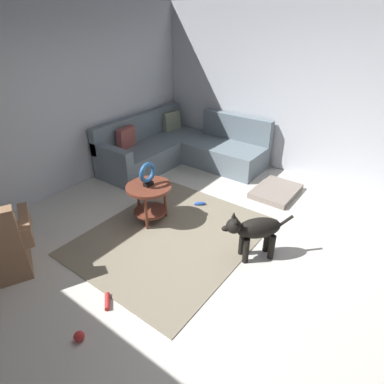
{
  "coord_description": "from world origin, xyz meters",
  "views": [
    {
      "loc": [
        -2.32,
        -1.45,
        2.5
      ],
      "look_at": [
        0.45,
        0.6,
        0.55
      ],
      "focal_mm": 29.65,
      "sensor_mm": 36.0,
      "label": 1
    }
  ],
  "objects_px": {
    "torus_sculpture": "(148,174)",
    "dog_toy_bone": "(200,204)",
    "side_table": "(149,194)",
    "dog": "(255,230)",
    "sectional_couch": "(180,149)",
    "dog_bed_mat": "(276,191)",
    "dog_toy_ball": "(79,336)",
    "dog_toy_rope": "(107,301)"
  },
  "relations": [
    {
      "from": "dog",
      "to": "dog_bed_mat",
      "type": "bearing_deg",
      "value": -34.87
    },
    {
      "from": "sectional_couch",
      "to": "dog_toy_rope",
      "type": "height_order",
      "value": "sectional_couch"
    },
    {
      "from": "dog_toy_bone",
      "to": "side_table",
      "type": "bearing_deg",
      "value": 155.44
    },
    {
      "from": "dog_toy_ball",
      "to": "dog_toy_rope",
      "type": "xyz_separation_m",
      "value": [
        0.41,
        0.12,
        -0.02
      ]
    },
    {
      "from": "sectional_couch",
      "to": "dog_bed_mat",
      "type": "bearing_deg",
      "value": -90.16
    },
    {
      "from": "side_table",
      "to": "dog_toy_ball",
      "type": "height_order",
      "value": "side_table"
    },
    {
      "from": "dog_toy_bone",
      "to": "dog_bed_mat",
      "type": "bearing_deg",
      "value": -37.19
    },
    {
      "from": "torus_sculpture",
      "to": "dog",
      "type": "distance_m",
      "value": 1.52
    },
    {
      "from": "dog",
      "to": "dog_toy_ball",
      "type": "distance_m",
      "value": 2.04
    },
    {
      "from": "dog_bed_mat",
      "to": "dog_toy_bone",
      "type": "bearing_deg",
      "value": 142.81
    },
    {
      "from": "dog_bed_mat",
      "to": "dog_toy_bone",
      "type": "xyz_separation_m",
      "value": [
        -1.0,
        0.76,
        -0.01
      ]
    },
    {
      "from": "sectional_couch",
      "to": "torus_sculpture",
      "type": "bearing_deg",
      "value": -153.61
    },
    {
      "from": "side_table",
      "to": "dog_toy_bone",
      "type": "distance_m",
      "value": 0.87
    },
    {
      "from": "dog_toy_ball",
      "to": "sectional_couch",
      "type": "bearing_deg",
      "value": 25.1
    },
    {
      "from": "sectional_couch",
      "to": "side_table",
      "type": "height_order",
      "value": "sectional_couch"
    },
    {
      "from": "torus_sculpture",
      "to": "dog_toy_ball",
      "type": "height_order",
      "value": "torus_sculpture"
    },
    {
      "from": "dog_bed_mat",
      "to": "dog",
      "type": "bearing_deg",
      "value": -166.23
    },
    {
      "from": "dog_bed_mat",
      "to": "dog_toy_rope",
      "type": "distance_m",
      "value": 3.07
    },
    {
      "from": "dog",
      "to": "dog_toy_bone",
      "type": "xyz_separation_m",
      "value": [
        0.56,
        1.15,
        -0.35
      ]
    },
    {
      "from": "side_table",
      "to": "dog_toy_rope",
      "type": "bearing_deg",
      "value": -154.03
    },
    {
      "from": "dog_bed_mat",
      "to": "dog_toy_bone",
      "type": "height_order",
      "value": "dog_bed_mat"
    },
    {
      "from": "torus_sculpture",
      "to": "dog_toy_ball",
      "type": "distance_m",
      "value": 2.01
    },
    {
      "from": "sectional_couch",
      "to": "side_table",
      "type": "xyz_separation_m",
      "value": [
        -1.72,
        -0.85,
        0.13
      ]
    },
    {
      "from": "sectional_couch",
      "to": "torus_sculpture",
      "type": "xyz_separation_m",
      "value": [
        -1.72,
        -0.85,
        0.42
      ]
    },
    {
      "from": "dog_toy_ball",
      "to": "torus_sculpture",
      "type": "bearing_deg",
      "value": 23.79
    },
    {
      "from": "side_table",
      "to": "dog_toy_rope",
      "type": "relative_size",
      "value": 3.02
    },
    {
      "from": "torus_sculpture",
      "to": "dog_toy_rope",
      "type": "distance_m",
      "value": 1.63
    },
    {
      "from": "dog_bed_mat",
      "to": "dog_toy_ball",
      "type": "bearing_deg",
      "value": 174.69
    },
    {
      "from": "torus_sculpture",
      "to": "dog_toy_bone",
      "type": "height_order",
      "value": "torus_sculpture"
    },
    {
      "from": "side_table",
      "to": "dog_toy_bone",
      "type": "xyz_separation_m",
      "value": [
        0.71,
        -0.32,
        -0.39
      ]
    },
    {
      "from": "side_table",
      "to": "dog",
      "type": "xyz_separation_m",
      "value": [
        0.15,
        -1.47,
        -0.04
      ]
    },
    {
      "from": "torus_sculpture",
      "to": "dog_toy_bone",
      "type": "distance_m",
      "value": 1.04
    },
    {
      "from": "side_table",
      "to": "torus_sculpture",
      "type": "xyz_separation_m",
      "value": [
        -0.0,
        -0.0,
        0.29
      ]
    },
    {
      "from": "sectional_couch",
      "to": "dog_toy_rope",
      "type": "distance_m",
      "value": 3.41
    },
    {
      "from": "dog",
      "to": "dog_toy_bone",
      "type": "distance_m",
      "value": 1.32
    },
    {
      "from": "dog_bed_mat",
      "to": "dog_toy_bone",
      "type": "relative_size",
      "value": 4.44
    },
    {
      "from": "torus_sculpture",
      "to": "dog_toy_bone",
      "type": "xyz_separation_m",
      "value": [
        0.71,
        -0.32,
        -0.68
      ]
    },
    {
      "from": "dog",
      "to": "dog_toy_bone",
      "type": "height_order",
      "value": "dog"
    },
    {
      "from": "dog_toy_rope",
      "to": "dog_toy_bone",
      "type": "relative_size",
      "value": 1.1
    },
    {
      "from": "side_table",
      "to": "dog_toy_rope",
      "type": "xyz_separation_m",
      "value": [
        -1.32,
        -0.65,
        -0.39
      ]
    },
    {
      "from": "side_table",
      "to": "dog",
      "type": "relative_size",
      "value": 0.89
    },
    {
      "from": "sectional_couch",
      "to": "dog_toy_rope",
      "type": "bearing_deg",
      "value": -153.79
    }
  ]
}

